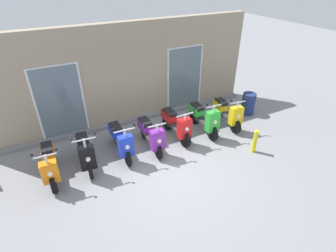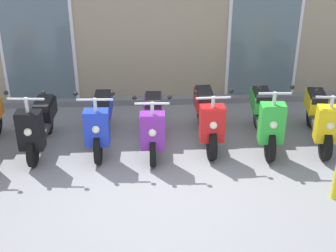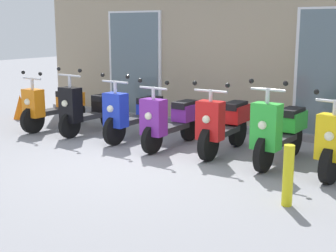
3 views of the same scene
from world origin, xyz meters
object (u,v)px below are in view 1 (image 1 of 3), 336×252
object	(u,v)px
scooter_black	(85,151)
trash_bin	(248,104)
scooter_yellow	(227,113)
scooter_green	(204,118)
scooter_blue	(121,140)
curb_bollard	(255,141)
scooter_red	(176,124)
scooter_orange	(50,163)
scooter_purple	(151,134)

from	to	relation	value
scooter_black	trash_bin	world-z (taller)	scooter_black
scooter_black	scooter_yellow	bearing A→B (deg)	0.00
trash_bin	scooter_black	bearing A→B (deg)	-177.11
scooter_green	scooter_blue	bearing A→B (deg)	177.77
curb_bollard	trash_bin	bearing A→B (deg)	52.38
scooter_black	scooter_red	xyz separation A→B (m)	(2.75, 0.09, -0.00)
trash_bin	scooter_yellow	bearing A→B (deg)	-166.14
scooter_yellow	trash_bin	xyz separation A→B (m)	(1.19, 0.29, -0.08)
scooter_black	scooter_yellow	world-z (taller)	scooter_black
scooter_blue	trash_bin	distance (m)	4.83
scooter_black	scooter_red	distance (m)	2.75
scooter_red	scooter_green	bearing A→B (deg)	-5.96
scooter_blue	scooter_black	bearing A→B (deg)	-174.38
scooter_black	scooter_blue	world-z (taller)	scooter_black
scooter_orange	scooter_black	xyz separation A→B (m)	(0.88, 0.05, 0.03)
scooter_green	trash_bin	distance (m)	2.14
scooter_green	trash_bin	bearing A→B (deg)	8.11
scooter_black	scooter_blue	xyz separation A→B (m)	(0.99, 0.10, -0.01)
scooter_purple	scooter_yellow	world-z (taller)	scooter_yellow
scooter_orange	scooter_red	xyz separation A→B (m)	(3.63, 0.14, 0.02)
scooter_red	scooter_yellow	distance (m)	1.88
scooter_blue	scooter_red	bearing A→B (deg)	-0.22
scooter_black	scooter_purple	distance (m)	1.85
scooter_purple	trash_bin	distance (m)	3.99
curb_bollard	scooter_orange	bearing A→B (deg)	163.90
curb_bollard	trash_bin	distance (m)	2.35
scooter_purple	scooter_yellow	distance (m)	2.78
scooter_orange	scooter_green	size ratio (longest dim) A/B	0.98
scooter_red	trash_bin	world-z (taller)	scooter_red
scooter_orange	scooter_black	world-z (taller)	scooter_black
scooter_blue	scooter_red	size ratio (longest dim) A/B	1.04
scooter_blue	scooter_yellow	size ratio (longest dim) A/B	1.04
scooter_blue	scooter_yellow	xyz separation A→B (m)	(3.64, -0.10, -0.01)
scooter_purple	scooter_black	bearing A→B (deg)	178.86
scooter_purple	scooter_green	size ratio (longest dim) A/B	0.97
scooter_blue	curb_bollard	bearing A→B (deg)	-26.12
scooter_orange	scooter_yellow	world-z (taller)	scooter_yellow
scooter_yellow	curb_bollard	bearing A→B (deg)	-98.84
scooter_purple	trash_bin	bearing A→B (deg)	4.76
scooter_green	curb_bollard	world-z (taller)	scooter_green
scooter_purple	scooter_green	xyz separation A→B (m)	(1.85, 0.03, 0.03)
scooter_red	curb_bollard	size ratio (longest dim) A/B	2.26
scooter_yellow	scooter_green	bearing A→B (deg)	-179.49
trash_bin	scooter_orange	bearing A→B (deg)	-177.09
scooter_blue	scooter_green	distance (m)	2.71
scooter_black	scooter_purple	size ratio (longest dim) A/B	0.97
scooter_black	scooter_green	xyz separation A→B (m)	(3.70, -0.01, 0.02)
curb_bollard	scooter_green	bearing A→B (deg)	113.74
scooter_purple	curb_bollard	distance (m)	2.96
scooter_orange	trash_bin	xyz separation A→B (m)	(6.70, 0.34, -0.07)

